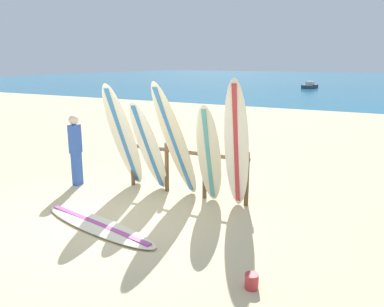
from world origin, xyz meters
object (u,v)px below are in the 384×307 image
surfboard_lying_on_sand (98,225)px  small_boat_offshore (310,86)px  beachgoer_standing (76,147)px  sand_bucket (252,281)px  surfboard_leaning_left (149,148)px  surfboard_leaning_center_left (175,142)px  surfboard_leaning_center_right (236,145)px  surfboard_leaning_center (209,155)px  surfboard_rack (185,164)px  surfboard_leaning_far_left (123,137)px

surfboard_lying_on_sand → small_boat_offshore: (-4.18, 36.98, 0.22)m
beachgoer_standing → sand_bucket: 5.43m
surfboard_leaning_left → surfboard_leaning_center_left: bearing=-6.0°
surfboard_leaning_left → small_boat_offshore: (-4.01, 35.14, -0.76)m
surfboard_leaning_center_right → small_boat_offshore: bearing=99.6°
surfboard_leaning_center → surfboard_lying_on_sand: bearing=-121.8°
surfboard_rack → surfboard_leaning_far_left: size_ratio=1.20×
surfboard_rack → surfboard_leaning_center_left: bearing=-88.7°
surfboard_leaning_left → surfboard_leaning_center_right: bearing=1.4°
surfboard_leaning_center_right → beachgoer_standing: size_ratio=1.55×
surfboard_leaning_far_left → surfboard_leaning_center: (1.97, 0.11, -0.18)m
surfboard_rack → surfboard_leaning_far_left: (-1.30, -0.38, 0.51)m
surfboard_leaning_left → beachgoer_standing: (-1.83, -0.24, -0.13)m
beachgoer_standing → small_boat_offshore: bearing=93.5°
surfboard_leaning_center → surfboard_leaning_center_right: surfboard_leaning_center_right is taller
beachgoer_standing → sand_bucket: size_ratio=8.33×
surfboard_lying_on_sand → surfboard_leaning_center_left: bearing=73.7°
surfboard_leaning_center → surfboard_leaning_center_right: (0.58, -0.03, 0.25)m
surfboard_rack → surfboard_leaning_center_right: surfboard_leaning_center_right is taller
small_boat_offshore → sand_bucket: size_ratio=11.78×
surfboard_leaning_center → surfboard_leaning_center_right: size_ratio=0.80×
surfboard_lying_on_sand → surfboard_leaning_far_left: bearing=113.8°
sand_bucket → surfboard_leaning_center_right: bearing=116.6°
surfboard_leaning_center_left → beachgoer_standing: 2.54m
surfboard_leaning_far_left → small_boat_offshore: size_ratio=1.04×
surfboard_rack → surfboard_leaning_left: bearing=-152.9°
surfboard_lying_on_sand → beachgoer_standing: (-2.00, 1.59, 0.85)m
surfboard_leaning_center → sand_bucket: 3.13m
surfboard_leaning_far_left → sand_bucket: surfboard_leaning_far_left is taller
surfboard_leaning_left → sand_bucket: size_ratio=10.55×
surfboard_leaning_center → beachgoer_standing: (-3.18, -0.32, -0.12)m
surfboard_leaning_center_left → surfboard_leaning_left: bearing=174.0°
surfboard_leaning_left → surfboard_leaning_center_left: 0.71m
surfboard_leaning_far_left → small_boat_offshore: bearing=95.5°
surfboard_lying_on_sand → sand_bucket: (2.95, -0.50, 0.06)m
surfboard_lying_on_sand → beachgoer_standing: beachgoer_standing is taller
surfboard_leaning_far_left → surfboard_leaning_center_left: (1.31, -0.03, 0.04)m
small_boat_offshore → surfboard_lying_on_sand: bearing=-83.6°
surfboard_leaning_center → surfboard_leaning_left: bearing=-176.8°
surfboard_leaning_center_left → surfboard_leaning_center: size_ratio=1.21×
beachgoer_standing → surfboard_leaning_center_right: bearing=4.4°
surfboard_leaning_center_left → surfboard_leaning_center_right: size_ratio=0.97×
surfboard_leaning_center → sand_bucket: bearing=-53.7°
surfboard_leaning_center → surfboard_leaning_center_right: 0.63m
surfboard_rack → surfboard_lying_on_sand: size_ratio=1.01×
surfboard_leaning_center_right → small_boat_offshore: surfboard_leaning_center_right is taller
surfboard_rack → beachgoer_standing: beachgoer_standing is taller
surfboard_rack → sand_bucket: size_ratio=14.66×
surfboard_leaning_far_left → surfboard_leaning_center_right: (2.55, 0.09, 0.07)m
surfboard_leaning_center_left → beachgoer_standing: bearing=-176.1°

